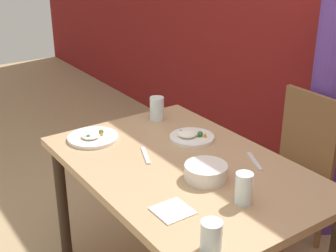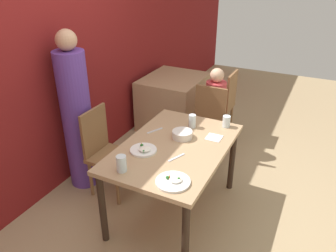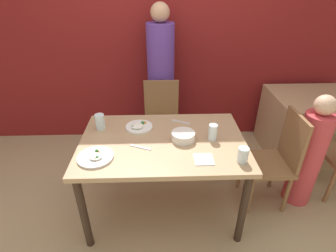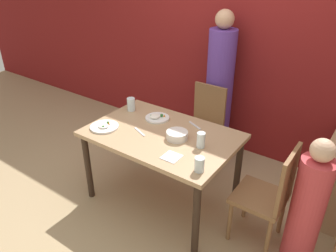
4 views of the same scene
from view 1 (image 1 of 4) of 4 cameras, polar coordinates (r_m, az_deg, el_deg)
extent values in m
cube|color=tan|center=(2.20, 1.88, -5.15)|extent=(1.33, 0.89, 0.04)
cylinder|color=#332319|center=(2.70, -12.76, -9.21)|extent=(0.06, 0.06, 0.71)
cylinder|color=#332319|center=(3.01, 0.83, -4.97)|extent=(0.06, 0.06, 0.71)
cube|color=brown|center=(2.78, 13.87, -6.58)|extent=(0.40, 0.40, 0.04)
cube|color=brown|center=(2.80, 16.92, -0.81)|extent=(0.38, 0.03, 0.48)
cylinder|color=brown|center=(2.89, 8.76, -10.13)|extent=(0.04, 0.04, 0.41)
cylinder|color=brown|center=(2.70, 13.62, -13.13)|extent=(0.04, 0.04, 0.41)
cylinder|color=brown|center=(3.09, 13.29, -8.07)|extent=(0.04, 0.04, 0.41)
cylinder|color=brown|center=(2.92, 18.08, -10.66)|extent=(0.04, 0.04, 0.41)
cylinder|color=#5B3893|center=(2.94, 19.60, 1.08)|extent=(0.30, 0.30, 1.48)
cylinder|color=silver|center=(2.06, 4.62, -5.60)|extent=(0.19, 0.19, 0.07)
cylinder|color=#BC5123|center=(2.05, 4.65, -4.84)|extent=(0.17, 0.17, 0.01)
cylinder|color=white|center=(2.47, -9.13, -1.41)|extent=(0.26, 0.26, 0.02)
ellipsoid|color=white|center=(2.45, -9.43, -1.18)|extent=(0.10, 0.10, 0.02)
cone|color=orange|center=(2.43, -10.15, -1.36)|extent=(0.01, 0.01, 0.03)
cone|color=orange|center=(2.46, -8.15, -0.86)|extent=(0.02, 0.02, 0.03)
sphere|color=#2D702D|center=(2.48, -8.15, -0.71)|extent=(0.03, 0.03, 0.03)
sphere|color=#2D702D|center=(2.43, -9.68, -1.31)|extent=(0.03, 0.03, 0.03)
cylinder|color=white|center=(2.45, 2.93, -1.41)|extent=(0.23, 0.23, 0.02)
ellipsoid|color=white|center=(2.44, 2.36, -0.94)|extent=(0.10, 0.10, 0.03)
cone|color=orange|center=(2.44, 1.97, -0.82)|extent=(0.02, 0.02, 0.03)
sphere|color=#2D702D|center=(2.44, 3.95, -0.96)|extent=(0.03, 0.03, 0.03)
sphere|color=#2D702D|center=(2.46, 1.65, -0.75)|extent=(0.03, 0.03, 0.03)
cone|color=orange|center=(2.43, 4.54, -1.08)|extent=(0.02, 0.02, 0.03)
cylinder|color=silver|center=(2.68, -1.36, 2.15)|extent=(0.08, 0.08, 0.13)
cylinder|color=silver|center=(1.90, 9.22, -7.52)|extent=(0.07, 0.07, 0.13)
cylinder|color=silver|center=(1.63, 5.30, -13.27)|extent=(0.08, 0.08, 0.12)
cube|color=white|center=(1.85, 0.56, -10.29)|extent=(0.14, 0.14, 0.01)
cube|color=silver|center=(2.25, 10.50, -4.23)|extent=(0.17, 0.10, 0.01)
cube|color=silver|center=(2.27, -2.74, -3.60)|extent=(0.17, 0.09, 0.01)
camera|label=2|loc=(3.87, -37.24, 25.88)|focal=35.00mm
camera|label=3|loc=(1.70, -59.79, 17.35)|focal=28.00mm
camera|label=4|loc=(1.00, -128.81, 12.16)|focal=35.00mm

